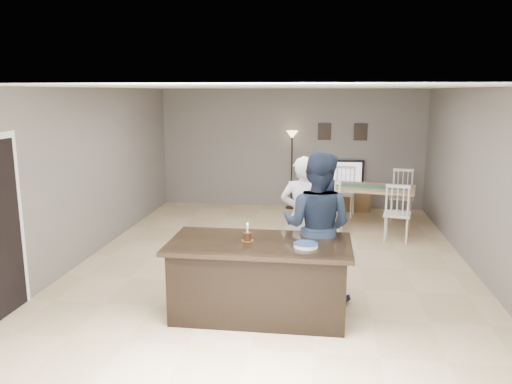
# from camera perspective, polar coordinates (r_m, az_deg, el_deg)

# --- Properties ---
(floor) EXTENTS (8.00, 8.00, 0.00)m
(floor) POSITION_cam_1_polar(r_m,az_deg,el_deg) (7.88, 2.04, -8.14)
(floor) COLOR tan
(floor) RESTS_ON ground
(room_shell) EXTENTS (8.00, 8.00, 8.00)m
(room_shell) POSITION_cam_1_polar(r_m,az_deg,el_deg) (7.49, 2.13, 4.04)
(room_shell) COLOR slate
(room_shell) RESTS_ON floor
(kitchen_island) EXTENTS (2.15, 1.10, 0.90)m
(kitchen_island) POSITION_cam_1_polar(r_m,az_deg,el_deg) (6.05, 0.40, -9.77)
(kitchen_island) COLOR black
(kitchen_island) RESTS_ON floor
(tv_console) EXTENTS (1.20, 0.40, 0.60)m
(tv_console) POSITION_cam_1_polar(r_m,az_deg,el_deg) (11.42, 9.90, -0.55)
(tv_console) COLOR brown
(tv_console) RESTS_ON floor
(television) EXTENTS (0.91, 0.12, 0.53)m
(television) POSITION_cam_1_polar(r_m,az_deg,el_deg) (11.38, 9.98, 2.29)
(television) COLOR black
(television) RESTS_ON tv_console
(tv_screen_glow) EXTENTS (0.78, 0.00, 0.78)m
(tv_screen_glow) POSITION_cam_1_polar(r_m,az_deg,el_deg) (11.30, 10.00, 2.26)
(tv_screen_glow) COLOR #D35A17
(tv_screen_glow) RESTS_ON tv_console
(picture_frames) EXTENTS (1.10, 0.02, 0.38)m
(picture_frames) POSITION_cam_1_polar(r_m,az_deg,el_deg) (11.41, 9.86, 6.80)
(picture_frames) COLOR black
(picture_frames) RESTS_ON room_shell
(woman) EXTENTS (0.67, 0.46, 1.75)m
(woman) POSITION_cam_1_polar(r_m,az_deg,el_deg) (7.17, 5.36, -2.86)
(woman) COLOR silver
(woman) RESTS_ON floor
(man) EXTENTS (1.10, 0.97, 1.92)m
(man) POSITION_cam_1_polar(r_m,az_deg,el_deg) (6.37, 6.99, -3.97)
(man) COLOR #182235
(man) RESTS_ON floor
(birthday_cake) EXTENTS (0.14, 0.14, 0.22)m
(birthday_cake) POSITION_cam_1_polar(r_m,az_deg,el_deg) (5.94, -0.97, -5.10)
(birthday_cake) COLOR gold
(birthday_cake) RESTS_ON kitchen_island
(plate_stack) EXTENTS (0.28, 0.28, 0.04)m
(plate_stack) POSITION_cam_1_polar(r_m,az_deg,el_deg) (5.74, 5.71, -6.07)
(plate_stack) COLOR white
(plate_stack) RESTS_ON kitchen_island
(dining_table) EXTENTS (2.00, 2.24, 1.06)m
(dining_table) POSITION_cam_1_polar(r_m,az_deg,el_deg) (9.99, 12.73, -0.19)
(dining_table) COLOR tan
(dining_table) RESTS_ON floor
(floor_lamp) EXTENTS (0.27, 0.27, 1.77)m
(floor_lamp) POSITION_cam_1_polar(r_m,az_deg,el_deg) (11.27, 4.13, 4.97)
(floor_lamp) COLOR black
(floor_lamp) RESTS_ON floor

